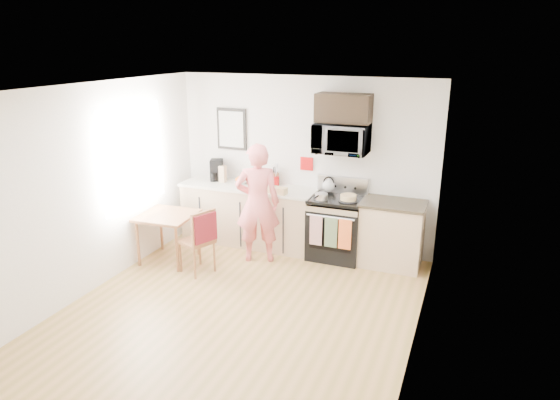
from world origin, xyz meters
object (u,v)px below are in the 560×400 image
at_px(range, 336,229).
at_px(person, 258,203).
at_px(microwave, 342,139).
at_px(cake, 348,198).
at_px(chair, 202,234).
at_px(dining_table, 167,220).

xyz_separation_m(range, person, (-1.02, -0.53, 0.43)).
height_order(microwave, person, microwave).
bearing_deg(cake, chair, -146.16).
relative_size(person, cake, 6.33).
relative_size(microwave, cake, 2.77).
height_order(microwave, dining_table, microwave).
xyz_separation_m(microwave, chair, (-1.52, -1.36, -1.16)).
bearing_deg(chair, dining_table, -175.76).
bearing_deg(chair, range, 62.23).
height_order(microwave, cake, microwave).
bearing_deg(microwave, chair, -138.26).
bearing_deg(range, dining_table, -155.48).
height_order(dining_table, chair, chair).
xyz_separation_m(range, chair, (-1.52, -1.25, 0.16)).
bearing_deg(microwave, dining_table, -153.29).
bearing_deg(range, cake, -30.73).
height_order(range, microwave, microwave).
distance_m(range, microwave, 1.33).
xyz_separation_m(dining_table, cake, (2.41, 0.91, 0.34)).
relative_size(range, chair, 1.25).
height_order(person, chair, person).
height_order(microwave, chair, microwave).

